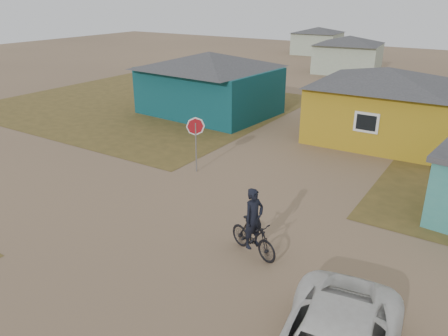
# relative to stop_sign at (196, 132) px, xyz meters

# --- Properties ---
(ground) EXTENTS (120.00, 120.00, 0.00)m
(ground) POSITION_rel_stop_sign_xyz_m (3.11, -4.70, -1.85)
(ground) COLOR #886B4E
(grass_nw) EXTENTS (20.00, 18.00, 0.00)m
(grass_nw) POSITION_rel_stop_sign_xyz_m (-10.89, 8.30, -1.84)
(grass_nw) COLOR brown
(grass_nw) RESTS_ON ground
(house_teal) EXTENTS (8.93, 7.08, 4.00)m
(house_teal) POSITION_rel_stop_sign_xyz_m (-5.39, 8.80, 0.21)
(house_teal) COLOR #0B3940
(house_teal) RESTS_ON ground
(house_yellow) EXTENTS (7.72, 6.76, 3.90)m
(house_yellow) POSITION_rel_stop_sign_xyz_m (5.61, 9.30, 0.15)
(house_yellow) COLOR #AC881A
(house_yellow) RESTS_ON ground
(house_pale_west) EXTENTS (7.04, 6.15, 3.60)m
(house_pale_west) POSITION_rel_stop_sign_xyz_m (-2.89, 29.30, 0.01)
(house_pale_west) COLOR #A8B79D
(house_pale_west) RESTS_ON ground
(house_pale_north) EXTENTS (6.28, 5.81, 3.40)m
(house_pale_north) POSITION_rel_stop_sign_xyz_m (-10.89, 41.30, -0.10)
(house_pale_north) COLOR #A8B79D
(house_pale_north) RESTS_ON ground
(stop_sign) EXTENTS (0.78, 0.33, 2.52)m
(stop_sign) POSITION_rel_stop_sign_xyz_m (0.00, 0.00, 0.00)
(stop_sign) COLOR gray
(stop_sign) RESTS_ON ground
(cyclist) EXTENTS (2.01, 1.11, 2.18)m
(cyclist) POSITION_rel_stop_sign_xyz_m (5.42, -4.44, -1.05)
(cyclist) COLOR black
(cyclist) RESTS_ON ground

